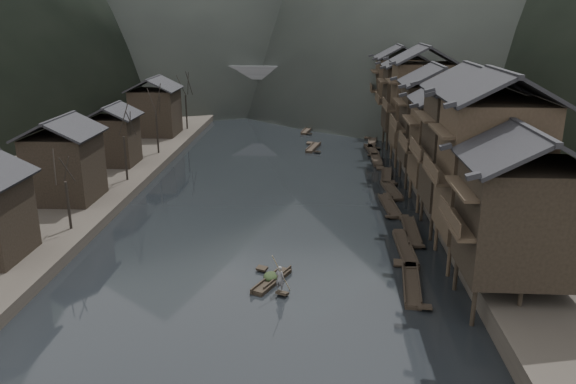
{
  "coord_description": "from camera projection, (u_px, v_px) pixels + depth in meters",
  "views": [
    {
      "loc": [
        4.42,
        -41.97,
        18.61
      ],
      "look_at": [
        1.59,
        8.72,
        2.5
      ],
      "focal_mm": 35.0,
      "sensor_mm": 36.0,
      "label": 1
    }
  ],
  "objects": [
    {
      "name": "stone_bridge",
      "position": [
        298.0,
        85.0,
        112.78
      ],
      "size": [
        40.0,
        6.0,
        9.0
      ],
      "color": "#4C4C4F",
      "rests_on": "ground"
    },
    {
      "name": "right_bank",
      "position": [
        528.0,
        142.0,
        81.74
      ],
      "size": [
        40.0,
        200.0,
        1.8
      ],
      "primitive_type": "cube",
      "color": "#2D2823",
      "rests_on": "ground"
    },
    {
      "name": "hero_sampan",
      "position": [
        272.0,
        280.0,
        40.65
      ],
      "size": [
        2.77,
        4.69,
        0.43
      ],
      "color": "black",
      "rests_on": "water"
    },
    {
      "name": "stilt_houses",
      "position": [
        438.0,
        109.0,
        60.77
      ],
      "size": [
        9.0,
        67.6,
        15.27
      ],
      "color": "black",
      "rests_on": "ground"
    },
    {
      "name": "left_houses",
      "position": [
        102.0,
        133.0,
        64.32
      ],
      "size": [
        8.1,
        53.2,
        8.73
      ],
      "color": "black",
      "rests_on": "left_bank"
    },
    {
      "name": "water",
      "position": [
        263.0,
        253.0,
        45.8
      ],
      "size": [
        300.0,
        300.0,
        0.0
      ],
      "primitive_type": "plane",
      "color": "black",
      "rests_on": "ground"
    },
    {
      "name": "bare_trees",
      "position": [
        127.0,
        126.0,
        62.75
      ],
      "size": [
        3.85,
        61.54,
        7.71
      ],
      "color": "black",
      "rests_on": "left_bank"
    },
    {
      "name": "bamboo_pole",
      "position": [
        283.0,
        238.0,
        37.97
      ],
      "size": [
        1.41,
        1.41,
        3.68
      ],
      "primitive_type": "cylinder",
      "rotation": [
        0.48,
        0.0,
        -0.78
      ],
      "color": "#8C7A51",
      "rests_on": "boatman"
    },
    {
      "name": "boatman",
      "position": [
        280.0,
        275.0,
        38.82
      ],
      "size": [
        0.8,
        0.69,
        1.86
      ],
      "primitive_type": "imported",
      "rotation": [
        0.0,
        0.0,
        2.72
      ],
      "color": "#5B5B5E",
      "rests_on": "hero_sampan"
    },
    {
      "name": "cargo_heap",
      "position": [
        271.0,
        272.0,
        40.68
      ],
      "size": [
        1.06,
        1.38,
        0.63
      ],
      "primitive_type": "ellipsoid",
      "color": "black",
      "rests_on": "hero_sampan"
    },
    {
      "name": "midriver_boats",
      "position": [
        310.0,
        126.0,
        97.25
      ],
      "size": [
        11.52,
        42.54,
        0.45
      ],
      "color": "black",
      "rests_on": "water"
    },
    {
      "name": "left_bank",
      "position": [
        60.0,
        138.0,
        85.55
      ],
      "size": [
        40.0,
        200.0,
        1.2
      ],
      "primitive_type": "cube",
      "color": "#2D2823",
      "rests_on": "ground"
    },
    {
      "name": "moored_sampans",
      "position": [
        387.0,
        189.0,
        61.95
      ],
      "size": [
        3.32,
        54.35,
        0.47
      ],
      "color": "black",
      "rests_on": "water"
    }
  ]
}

